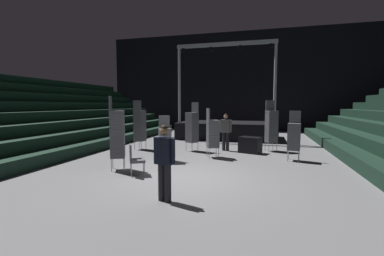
{
  "coord_description": "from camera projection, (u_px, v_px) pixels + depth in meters",
  "views": [
    {
      "loc": [
        2.14,
        -7.29,
        2.12
      ],
      "look_at": [
        0.03,
        0.54,
        1.4
      ],
      "focal_mm": 24.83,
      "sensor_mm": 36.0,
      "label": 1
    }
  ],
  "objects": [
    {
      "name": "bleacher_bank_left",
      "position": [
        2.0,
        112.0,
        10.62
      ],
      "size": [
        6.0,
        24.0,
        3.6
      ],
      "rotation": [
        0.0,
        0.0,
        1.57
      ],
      "color": "black",
      "rests_on": "ground_plane"
    },
    {
      "name": "chair_stack_mid_left",
      "position": [
        165.0,
        138.0,
        9.86
      ],
      "size": [
        0.59,
        0.59,
        1.71
      ],
      "rotation": [
        0.0,
        0.0,
        3.61
      ],
      "color": "#B2B5BA",
      "rests_on": "ground_plane"
    },
    {
      "name": "chair_stack_rear_right",
      "position": [
        140.0,
        125.0,
        12.44
      ],
      "size": [
        0.5,
        0.5,
        2.31
      ],
      "rotation": [
        0.0,
        0.0,
        6.13
      ],
      "color": "#B2B5BA",
      "rests_on": "ground_plane"
    },
    {
      "name": "loose_chair_near_man",
      "position": [
        135.0,
        158.0,
        7.92
      ],
      "size": [
        0.6,
        0.6,
        0.95
      ],
      "rotation": [
        0.0,
        0.0,
        5.24
      ],
      "color": "#B2B5BA",
      "rests_on": "ground_plane"
    },
    {
      "name": "chair_stack_front_left",
      "position": [
        117.0,
        133.0,
        8.52
      ],
      "size": [
        0.59,
        0.59,
        2.39
      ],
      "rotation": [
        0.0,
        0.0,
        5.15
      ],
      "color": "#B2B5BA",
      "rests_on": "ground_plane"
    },
    {
      "name": "ground_plane",
      "position": [
        186.0,
        179.0,
        7.76
      ],
      "size": [
        22.0,
        30.0,
        0.1
      ],
      "primitive_type": "cube",
      "color": "slate"
    },
    {
      "name": "stage_riser",
      "position": [
        228.0,
        129.0,
        16.7
      ],
      "size": [
        5.94,
        3.51,
        5.58
      ],
      "color": "black",
      "rests_on": "ground_plane"
    },
    {
      "name": "man_with_tie",
      "position": [
        164.0,
        159.0,
        5.75
      ],
      "size": [
        0.57,
        0.34,
        1.69
      ],
      "rotation": [
        0.0,
        0.0,
        2.84
      ],
      "color": "black",
      "rests_on": "ground_plane"
    },
    {
      "name": "chair_stack_mid_right",
      "position": [
        294.0,
        136.0,
        9.95
      ],
      "size": [
        0.51,
        0.51,
        1.88
      ],
      "rotation": [
        0.0,
        0.0,
        2.96
      ],
      "color": "#B2B5BA",
      "rests_on": "ground_plane"
    },
    {
      "name": "chair_stack_rear_left",
      "position": [
        271.0,
        126.0,
        12.0
      ],
      "size": [
        0.58,
        0.58,
        2.31
      ],
      "rotation": [
        0.0,
        0.0,
        3.57
      ],
      "color": "#B2B5BA",
      "rests_on": "ground_plane"
    },
    {
      "name": "crew_worker_near_stage",
      "position": [
        226.0,
        130.0,
        12.12
      ],
      "size": [
        0.57,
        0.3,
        1.7
      ],
      "rotation": [
        0.0,
        0.0,
        6.08
      ],
      "color": "black",
      "rests_on": "ground_plane"
    },
    {
      "name": "chair_stack_front_right",
      "position": [
        192.0,
        127.0,
        12.01
      ],
      "size": [
        0.6,
        0.6,
        2.22
      ],
      "rotation": [
        0.0,
        0.0,
        2.61
      ],
      "color": "#B2B5BA",
      "rests_on": "ground_plane"
    },
    {
      "name": "chair_stack_mid_centre",
      "position": [
        213.0,
        133.0,
        10.56
      ],
      "size": [
        0.58,
        0.58,
        1.96
      ],
      "rotation": [
        0.0,
        0.0,
        5.14
      ],
      "color": "#B2B5BA",
      "rests_on": "ground_plane"
    },
    {
      "name": "equipment_road_case",
      "position": [
        250.0,
        145.0,
        11.63
      ],
      "size": [
        1.05,
        0.87,
        0.7
      ],
      "primitive_type": "cube",
      "rotation": [
        0.0,
        0.0,
        -0.34
      ],
      "color": "black",
      "rests_on": "ground_plane"
    },
    {
      "name": "arena_end_wall",
      "position": [
        237.0,
        81.0,
        21.82
      ],
      "size": [
        22.0,
        0.3,
        8.0
      ],
      "primitive_type": "cube",
      "color": "black",
      "rests_on": "ground_plane"
    }
  ]
}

